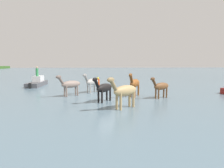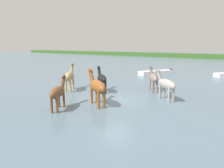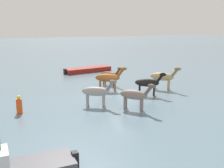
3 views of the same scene
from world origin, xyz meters
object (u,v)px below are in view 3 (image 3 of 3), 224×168
buoy_channel_marker (19,105)px  boat_dinghy_port (88,70)px  horse_mid_herd (110,75)px  horse_pinto_flank (97,92)px  horse_dark_mare (163,77)px  horse_gray_outer (148,83)px  horse_rear_stallion (135,95)px  horse_dun_straggler (109,78)px

buoy_channel_marker → boat_dinghy_port: bearing=-125.9°
horse_mid_herd → horse_pinto_flank: (3.50, 5.51, 0.07)m
horse_dark_mare → horse_mid_herd: horse_dark_mare is taller
horse_mid_herd → buoy_channel_marker: (8.36, 4.84, -0.44)m
horse_pinto_flank → horse_gray_outer: bearing=45.8°
horse_rear_stallion → boat_dinghy_port: bearing=131.3°
horse_dun_straggler → buoy_channel_marker: size_ratio=2.18×
horse_dun_straggler → horse_mid_herd: (-1.00, -1.93, -0.16)m
horse_dark_mare → horse_mid_herd: (3.33, -3.43, -0.15)m
boat_dinghy_port → buoy_channel_marker: size_ratio=5.12×
horse_dun_straggler → boat_dinghy_port: size_ratio=0.42×
boat_dinghy_port → horse_dark_mare: bearing=-84.8°
horse_mid_herd → buoy_channel_marker: bearing=-94.0°
horse_gray_outer → horse_rear_stallion: bearing=-99.5°
horse_pinto_flank → boat_dinghy_port: horse_pinto_flank is taller
boat_dinghy_port → horse_pinto_flank: bearing=-116.3°
horse_gray_outer → horse_rear_stallion: (2.74, 2.72, -0.01)m
horse_dark_mare → horse_rear_stallion: size_ratio=1.09×
horse_dun_straggler → boat_dinghy_port: bearing=107.3°
horse_rear_stallion → boat_dinghy_port: horse_rear_stallion is taller
horse_gray_outer → boat_dinghy_port: (0.51, -12.12, -0.83)m
horse_gray_outer → boat_dinghy_port: bearing=128.2°
horse_gray_outer → buoy_channel_marker: (9.47, 0.25, -0.50)m
horse_dun_straggler → buoy_channel_marker: bearing=-131.5°
horse_gray_outer → horse_dark_mare: bearing=63.4°
horse_rear_stallion → horse_pinto_flank: (1.87, -1.80, 0.01)m
horse_dark_mare → buoy_channel_marker: horse_dark_mare is taller
buoy_channel_marker → horse_gray_outer: bearing=-178.5°
horse_dun_straggler → horse_dark_mare: bearing=7.6°
horse_gray_outer → horse_dark_mare: size_ratio=0.96×
horse_dun_straggler → horse_rear_stallion: size_ratio=1.23×
horse_gray_outer → buoy_channel_marker: bearing=-142.7°
horse_dun_straggler → horse_mid_herd: horse_dun_straggler is taller
buoy_channel_marker → horse_rear_stallion: bearing=159.9°
horse_gray_outer → horse_dark_mare: 2.51m
horse_gray_outer → horse_pinto_flank: size_ratio=0.98×
buoy_channel_marker → horse_dun_straggler: bearing=-158.4°
horse_mid_herd → horse_pinto_flank: bearing=-66.5°
horse_rear_stallion → buoy_channel_marker: horse_rear_stallion is taller
buoy_channel_marker → horse_mid_herd: bearing=-149.9°
horse_gray_outer → horse_dun_straggler: bearing=164.0°
horse_dun_straggler → horse_rear_stallion: (0.63, 5.39, -0.10)m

